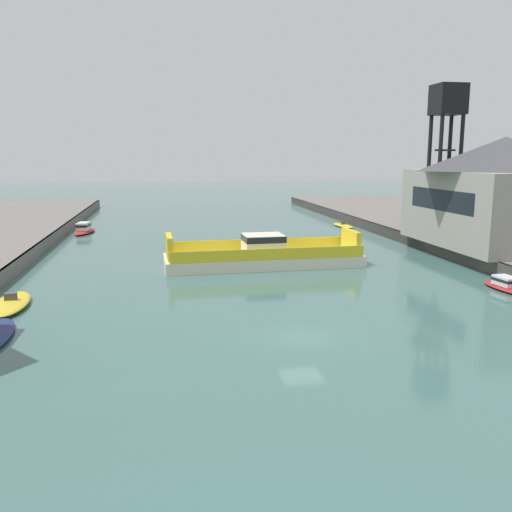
% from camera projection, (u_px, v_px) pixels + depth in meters
% --- Properties ---
extents(ground_plane, '(400.00, 400.00, 0.00)m').
position_uv_depth(ground_plane, '(302.00, 337.00, 32.30)').
color(ground_plane, '#3D6660').
extents(chain_ferry, '(19.38, 6.67, 3.30)m').
position_uv_depth(chain_ferry, '(263.00, 256.00, 53.09)').
color(chain_ferry, beige).
rests_on(chain_ferry, ground).
extents(moored_boat_near_left, '(3.00, 7.49, 1.54)m').
position_uv_depth(moored_boat_near_left, '(84.00, 229.00, 75.72)').
color(moored_boat_near_left, red).
rests_on(moored_boat_near_left, ground).
extents(moored_boat_near_right, '(2.40, 5.99, 0.86)m').
position_uv_depth(moored_boat_near_right, '(343.00, 225.00, 82.70)').
color(moored_boat_near_right, yellow).
rests_on(moored_boat_near_right, ground).
extents(moored_boat_mid_right, '(2.39, 5.68, 1.10)m').
position_uv_depth(moored_boat_mid_right, '(508.00, 286.00, 43.36)').
color(moored_boat_mid_right, red).
rests_on(moored_boat_mid_right, ground).
extents(moored_boat_far_left, '(2.71, 6.98, 1.04)m').
position_uv_depth(moored_boat_far_left, '(11.00, 303.00, 38.60)').
color(moored_boat_far_left, yellow).
rests_on(moored_boat_far_left, ground).
extents(warehouse_shed, '(13.91, 17.88, 11.22)m').
position_uv_depth(warehouse_shed, '(502.00, 191.00, 56.42)').
color(warehouse_shed, gray).
rests_on(warehouse_shed, quay_right).
extents(crane_tower, '(3.20, 3.20, 17.06)m').
position_uv_depth(crane_tower, '(447.00, 119.00, 60.05)').
color(crane_tower, black).
rests_on(crane_tower, quay_right).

